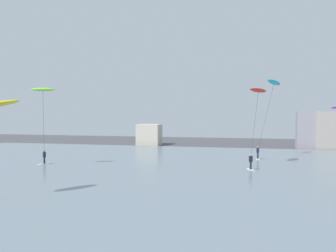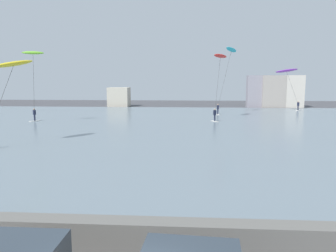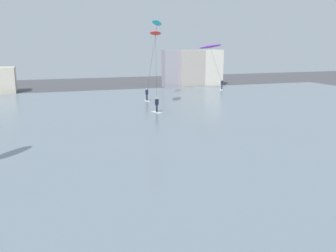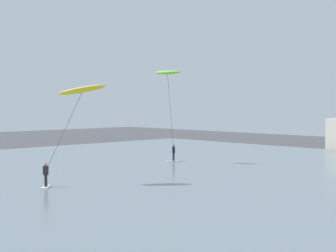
# 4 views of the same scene
# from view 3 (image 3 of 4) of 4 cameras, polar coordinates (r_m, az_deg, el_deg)

# --- Properties ---
(water_bay) EXTENTS (84.00, 52.00, 0.10)m
(water_bay) POSITION_cam_3_polar(r_m,az_deg,el_deg) (34.74, -6.84, 0.22)
(water_bay) COLOR slate
(water_bay) RESTS_ON ground
(far_shore_buildings) EXTENTS (38.50, 4.25, 6.30)m
(far_shore_buildings) POSITION_cam_3_polar(r_m,az_deg,el_deg) (64.21, -1.77, 8.55)
(far_shore_buildings) COLOR beige
(far_shore_buildings) RESTS_ON ground
(kitesurfer_purple) EXTENTS (4.88, 1.89, 7.41)m
(kitesurfer_purple) POSITION_cam_3_polar(r_m,az_deg,el_deg) (58.66, 6.68, 11.63)
(kitesurfer_purple) COLOR silver
(kitesurfer_purple) RESTS_ON water_bay
(kitesurfer_cyan) EXTENTS (3.49, 4.19, 10.49)m
(kitesurfer_cyan) POSITION_cam_3_polar(r_m,az_deg,el_deg) (50.16, -1.89, 14.30)
(kitesurfer_cyan) COLOR silver
(kitesurfer_cyan) RESTS_ON water_bay
(kitesurfer_red) EXTENTS (2.60, 5.60, 8.78)m
(kitesurfer_red) POSITION_cam_3_polar(r_m,az_deg,el_deg) (42.57, -1.91, 13.21)
(kitesurfer_red) COLOR silver
(kitesurfer_red) RESTS_ON water_bay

